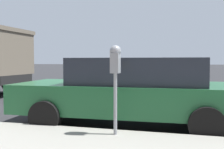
% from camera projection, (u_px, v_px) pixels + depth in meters
% --- Properties ---
extents(ground_plane, '(220.00, 220.00, 0.00)m').
position_uv_depth(ground_plane, '(132.00, 115.00, 6.92)').
color(ground_plane, '#2B2B2D').
extents(parking_meter, '(0.21, 0.19, 1.51)m').
position_uv_depth(parking_meter, '(115.00, 67.00, 4.39)').
color(parking_meter, gray).
rests_on(parking_meter, sidewalk).
extents(car_green, '(2.25, 4.95, 1.48)m').
position_uv_depth(car_green, '(131.00, 90.00, 5.75)').
color(car_green, '#1E5B33').
rests_on(car_green, ground_plane).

